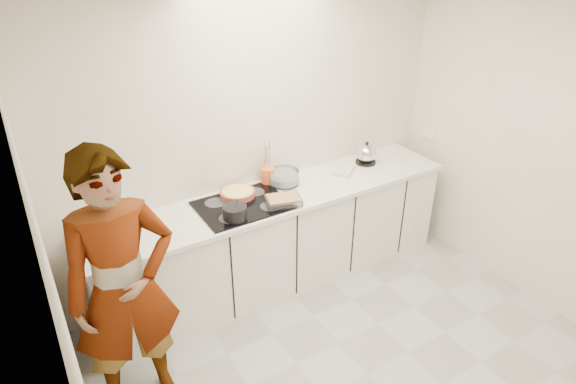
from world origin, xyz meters
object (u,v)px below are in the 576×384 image
saucepan (235,212)px  baking_dish (283,200)px  tart_dish (238,193)px  cook (124,289)px  utensil_crock (268,176)px  kettle (366,154)px  mixing_bowl (284,178)px  hob (243,205)px

saucepan → baking_dish: bearing=1.3°
tart_dish → cook: (-1.13, -0.73, -0.02)m
saucepan → utensil_crock: bearing=38.4°
saucepan → utensil_crock: size_ratio=1.33×
tart_dish → kettle: size_ratio=1.76×
mixing_bowl → utensil_crock: 0.14m
tart_dish → hob: bearing=-101.3°
kettle → saucepan: bearing=-169.3°
baking_dish → mixing_bowl: size_ratio=0.95×
baking_dish → utensil_crock: utensil_crock is taller
hob → mixing_bowl: 0.52m
hob → mixing_bowl: mixing_bowl is taller
hob → tart_dish: size_ratio=1.84×
hob → saucepan: 0.22m
utensil_crock → saucepan: bearing=-141.6°
cook → kettle: bearing=16.0°
saucepan → baking_dish: 0.44m
kettle → cook: (-2.48, -0.70, -0.07)m
hob → mixing_bowl: size_ratio=2.12×
saucepan → cook: size_ratio=0.11×
kettle → baking_dish: bearing=-165.6°
tart_dish → utensil_crock: size_ratio=2.60×
kettle → utensil_crock: 1.02m
saucepan → kettle: 1.55m
hob → kettle: kettle is taller
mixing_bowl → utensil_crock: bearing=146.6°
hob → kettle: (1.38, 0.13, 0.09)m
saucepan → kettle: kettle is taller
tart_dish → saucepan: (-0.18, -0.32, 0.03)m
saucepan → mixing_bowl: size_ratio=0.58×
baking_dish → kettle: bearing=14.4°
cook → mixing_bowl: bearing=25.2°
baking_dish → mixing_bowl: bearing=58.2°
baking_dish → mixing_bowl: (0.20, 0.32, 0.01)m
mixing_bowl → saucepan: bearing=-152.6°
mixing_bowl → cook: cook is taller
utensil_crock → cook: (-1.47, -0.82, -0.05)m
hob → saucepan: (-0.14, -0.16, 0.06)m
kettle → tart_dish: bearing=178.9°
baking_dish → utensil_crock: size_ratio=2.16×
hob → baking_dish: baking_dish is taller
hob → baking_dish: size_ratio=2.23×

